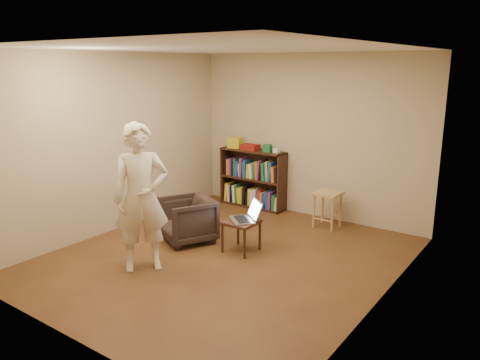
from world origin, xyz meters
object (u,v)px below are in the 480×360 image
Objects in this scene: bookshelf at (253,182)px; armchair at (188,220)px; stool at (328,199)px; laptop at (247,216)px; person at (141,198)px; side_table at (241,226)px.

armchair is at bearing -84.55° from bookshelf.
armchair is at bearing -128.71° from stool.
bookshelf is 2.29× the size of laptop.
person is (0.35, -2.90, 0.45)m from bookshelf.
armchair is at bearing -128.36° from laptop.
bookshelf is 1.93m from armchair.
bookshelf is 2.17× the size of stool.
stool is 2.14m from armchair.
laptop reaches higher than armchair.
laptop is at bearing -58.54° from bookshelf.
bookshelf is 2.85× the size of side_table.
side_table is 1.40m from person.
stool is 0.31× the size of person.
person is (-0.70, -1.18, 0.41)m from laptop.
laptop is (-0.47, -1.48, 0.04)m from stool.
person reaches higher than bookshelf.
bookshelf is at bearing 119.48° from side_table.
bookshelf is 2.02m from laptop.
stool is 0.81× the size of armchair.
side_table is (0.82, 0.13, 0.04)m from armchair.
armchair is 0.83m from side_table.
person is at bearing -120.19° from side_table.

